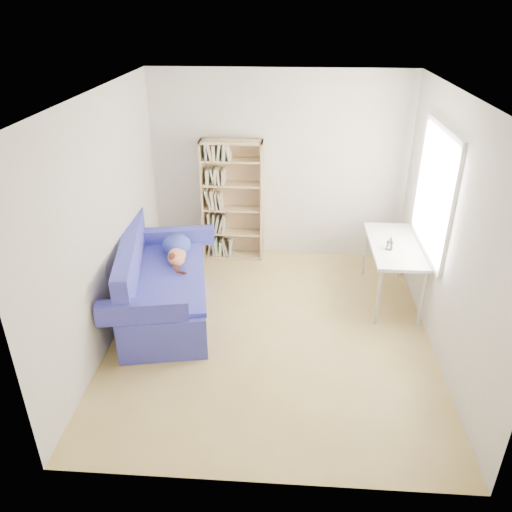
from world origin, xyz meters
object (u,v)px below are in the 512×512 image
(sofa, at_px, (162,285))
(desk, at_px, (394,249))
(bookshelf, at_px, (232,205))
(pen_cup, at_px, (390,245))

(sofa, relative_size, desk, 1.64)
(bookshelf, xyz_separation_m, desk, (2.07, -1.03, -0.11))
(pen_cup, bearing_deg, sofa, -172.63)
(sofa, xyz_separation_m, pen_cup, (2.66, 0.34, 0.45))
(sofa, xyz_separation_m, bookshelf, (0.68, 1.51, 0.43))
(desk, bearing_deg, sofa, -170.02)
(bookshelf, height_order, desk, bookshelf)
(sofa, bearing_deg, desk, -0.88)
(pen_cup, bearing_deg, desk, 55.78)
(bookshelf, relative_size, pen_cup, 10.86)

